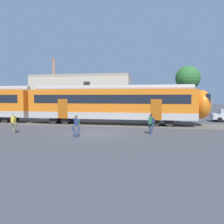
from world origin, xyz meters
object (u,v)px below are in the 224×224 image
pedestrian_yellow (13,121)px  pedestrian_green (151,122)px  commuter_train (39,103)px  pedestrian_navy (76,124)px

pedestrian_yellow → pedestrian_green: 11.42m
commuter_train → pedestrian_green: commuter_train is taller
pedestrian_yellow → pedestrian_green: same height
commuter_train → pedestrian_yellow: commuter_train is taller
pedestrian_yellow → commuter_train: bearing=102.8°
pedestrian_yellow → pedestrian_green: (11.33, 1.45, 0.00)m
commuter_train → pedestrian_yellow: 7.63m
commuter_train → pedestrian_navy: (7.45, -8.11, -1.26)m
pedestrian_yellow → pedestrian_green: bearing=7.3°
commuter_train → pedestrian_yellow: bearing=-77.2°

